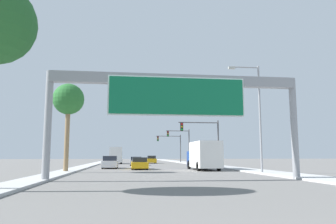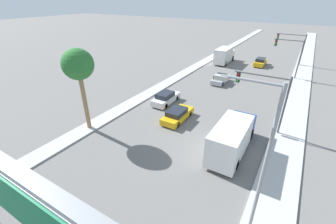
{
  "view_description": "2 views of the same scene",
  "coord_description": "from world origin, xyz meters",
  "views": [
    {
      "loc": [
        -3.27,
        -3.24,
        1.6
      ],
      "look_at": [
        0.0,
        22.6,
        5.06
      ],
      "focal_mm": 35.0,
      "sensor_mm": 36.0,
      "label": 1
    },
    {
      "loc": [
        8.92,
        15.47,
        12.64
      ],
      "look_at": [
        -0.86,
        31.68,
        2.81
      ],
      "focal_mm": 24.0,
      "sensor_mm": 36.0,
      "label": 2
    }
  ],
  "objects": [
    {
      "name": "truck_box_primary",
      "position": [
        5.25,
        32.55,
        1.58
      ],
      "size": [
        2.44,
        7.83,
        3.09
      ],
      "color": "navy",
      "rests_on": "ground"
    },
    {
      "name": "sidewalk_right",
      "position": [
        9.5,
        60.0,
        0.07
      ],
      "size": [
        3.0,
        120.0,
        0.15
      ],
      "color": "#B4B4B4",
      "rests_on": "ground"
    },
    {
      "name": "street_lamp_right",
      "position": [
        8.26,
        24.66,
        5.71
      ],
      "size": [
        2.91,
        0.28,
        9.73
      ],
      "color": "gray",
      "rests_on": "ground"
    },
    {
      "name": "car_far_right",
      "position": [
        -1.75,
        35.22,
        0.66
      ],
      "size": [
        1.86,
        4.71,
        1.37
      ],
      "color": "gold",
      "rests_on": "ground"
    },
    {
      "name": "traffic_light_mid_block",
      "position": [
        7.12,
        58.0,
        4.39
      ],
      "size": [
        4.5,
        0.32,
        6.51
      ],
      "color": "#4C4C4F",
      "rests_on": "ground"
    },
    {
      "name": "car_near_left",
      "position": [
        -5.25,
        38.39,
        0.72
      ],
      "size": [
        1.87,
        4.57,
        1.53
      ],
      "color": "silver",
      "rests_on": "ground"
    },
    {
      "name": "truck_box_secondary",
      "position": [
        -5.25,
        61.7,
        1.61
      ],
      "size": [
        2.32,
        7.27,
        3.16
      ],
      "color": "white",
      "rests_on": "ground"
    },
    {
      "name": "car_mid_right",
      "position": [
        -1.75,
        49.57,
        0.66
      ],
      "size": [
        1.82,
        4.41,
        1.39
      ],
      "color": "#A5A8AD",
      "rests_on": "ground"
    },
    {
      "name": "sign_gantry",
      "position": [
        0.0,
        17.88,
        5.59
      ],
      "size": [
        16.87,
        0.73,
        6.96
      ],
      "color": "gray",
      "rests_on": "ground"
    },
    {
      "name": "traffic_light_near_intersection",
      "position": [
        6.78,
        38.0,
        4.19
      ],
      "size": [
        5.3,
        0.32,
        6.11
      ],
      "color": "#4C4C4F",
      "rests_on": "ground"
    },
    {
      "name": "median_strip_left",
      "position": [
        -9.0,
        60.0,
        0.07
      ],
      "size": [
        2.0,
        120.0,
        0.15
      ],
      "color": "#B4B4B4",
      "rests_on": "ground"
    },
    {
      "name": "palm_tree_background",
      "position": [
        -8.88,
        28.73,
        6.81
      ],
      "size": [
        2.98,
        2.98,
        8.46
      ],
      "color": "#8C704C",
      "rests_on": "ground"
    },
    {
      "name": "car_near_center",
      "position": [
        1.75,
        63.55,
        0.73
      ],
      "size": [
        1.84,
        4.67,
        1.54
      ],
      "color": "gold",
      "rests_on": "ground"
    },
    {
      "name": "traffic_light_far_intersection",
      "position": [
        6.69,
        68.0,
        4.2
      ],
      "size": [
        5.52,
        0.32,
        6.09
      ],
      "color": "#4C4C4F",
      "rests_on": "ground"
    }
  ]
}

